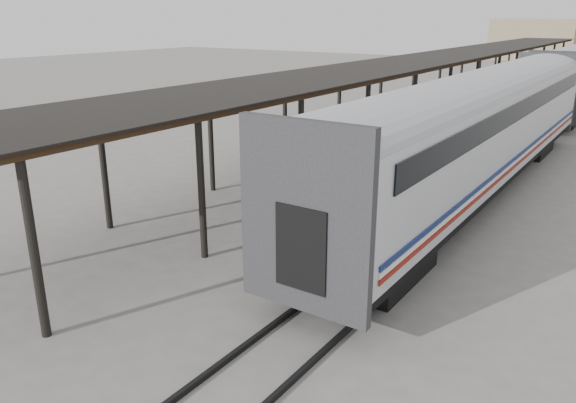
# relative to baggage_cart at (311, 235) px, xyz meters

# --- Properties ---
(ground) EXTENTS (160.00, 160.00, 0.00)m
(ground) POSITION_rel_baggage_cart_xyz_m (-1.15, 0.30, -0.65)
(ground) COLOR slate
(ground) RESTS_ON ground
(canopy) EXTENTS (4.90, 64.30, 4.15)m
(canopy) POSITION_rel_baggage_cart_xyz_m (-4.55, 24.30, 3.36)
(canopy) COLOR #422B19
(canopy) RESTS_ON ground
(building_left) EXTENTS (12.00, 8.00, 6.00)m
(building_left) POSITION_rel_baggage_cart_xyz_m (-11.15, 82.30, 2.35)
(building_left) COLOR tan
(building_left) RESTS_ON ground
(baggage_cart) EXTENTS (1.97, 2.68, 0.86)m
(baggage_cart) POSITION_rel_baggage_cart_xyz_m (0.00, 0.00, 0.00)
(baggage_cart) COLOR brown
(baggage_cart) RESTS_ON ground
(suitcase_stack) EXTENTS (1.20, 1.45, 0.45)m
(suitcase_stack) POSITION_rel_baggage_cart_xyz_m (-0.22, 0.28, 0.40)
(suitcase_stack) COLOR #3C3C3F
(suitcase_stack) RESTS_ON baggage_cart
(luggage_tug) EXTENTS (1.09, 1.73, 1.50)m
(luggage_tug) POSITION_rel_baggage_cart_xyz_m (-2.27, 19.26, 0.04)
(luggage_tug) COLOR maroon
(luggage_tug) RESTS_ON ground
(porter) EXTENTS (0.47, 0.70, 1.89)m
(porter) POSITION_rel_baggage_cart_xyz_m (0.05, -0.65, 1.16)
(porter) COLOR navy
(porter) RESTS_ON baggage_cart
(pedestrian) EXTENTS (1.13, 0.56, 1.87)m
(pedestrian) POSITION_rel_baggage_cart_xyz_m (-3.23, 16.75, 0.29)
(pedestrian) COLOR black
(pedestrian) RESTS_ON ground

